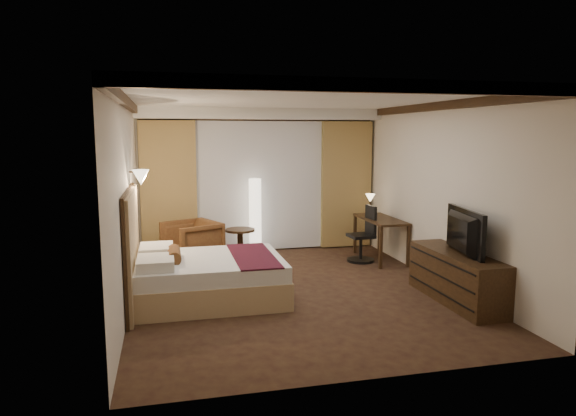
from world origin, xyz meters
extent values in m
cube|color=black|center=(0.00, 0.00, 0.00)|extent=(4.50, 5.50, 0.01)
cube|color=white|center=(0.00, 0.00, 2.70)|extent=(4.50, 5.50, 0.01)
cube|color=silver|center=(0.00, 2.75, 1.35)|extent=(4.50, 0.02, 2.70)
cube|color=silver|center=(-2.25, 0.00, 1.35)|extent=(0.02, 5.50, 2.70)
cube|color=silver|center=(2.25, 0.00, 1.35)|extent=(0.02, 5.50, 2.70)
cube|color=white|center=(0.00, 2.50, 2.60)|extent=(4.50, 0.50, 0.20)
cube|color=silver|center=(0.00, 2.67, 1.25)|extent=(2.48, 0.04, 2.45)
cube|color=tan|center=(-1.70, 2.61, 1.25)|extent=(1.00, 0.14, 2.45)
cube|color=tan|center=(1.70, 2.61, 1.25)|extent=(1.00, 0.14, 2.45)
imported|color=#532C19|center=(-1.35, 1.82, 0.42)|extent=(1.04, 1.07, 0.85)
imported|color=black|center=(1.97, -0.94, 1.00)|extent=(0.85, 1.24, 0.15)
camera|label=1|loc=(-1.74, -6.89, 2.23)|focal=32.00mm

